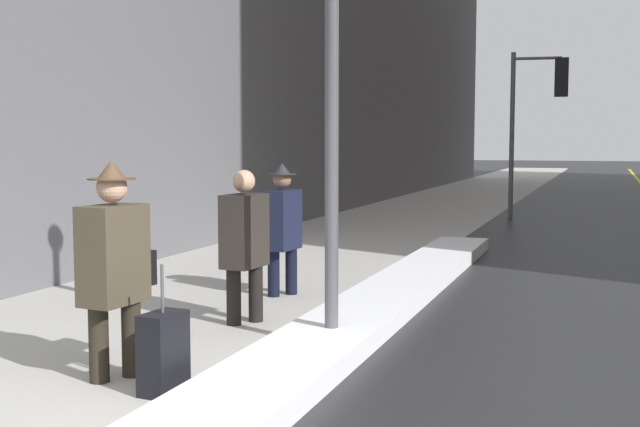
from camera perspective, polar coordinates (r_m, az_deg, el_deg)
sidewalk_slab at (r=19.72m, az=6.38°, el=-0.23°), size 4.00×80.00×0.01m
snow_bank_curb at (r=9.11m, az=4.99°, el=-5.83°), size 0.81×10.13×0.19m
lamp_post at (r=6.99m, az=0.85°, el=10.81°), size 0.28×0.28×4.11m
traffic_light_near at (r=19.74m, az=15.50°, el=7.88°), size 1.31×0.41×3.93m
pedestrian_with_shoulder_bag at (r=6.27m, az=-14.40°, el=-3.34°), size 0.36×0.74×1.68m
pedestrian_trailing at (r=7.99m, az=-5.40°, el=-1.83°), size 0.34×0.53×1.55m
pedestrian_in_fedora at (r=9.42m, az=-2.70°, el=-0.75°), size 0.34×0.51×1.58m
rolling_suitcase at (r=5.95m, az=-11.08°, el=-9.75°), size 0.26×0.38×0.95m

